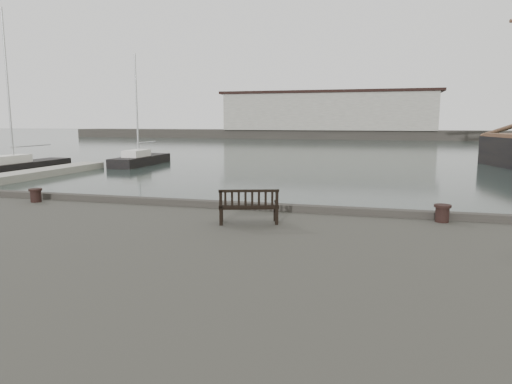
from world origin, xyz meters
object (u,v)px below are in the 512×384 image
yacht_b (19,169)px  yacht_d (141,162)px  bollard_left (36,195)px  bollard_right (442,213)px  bench (249,213)px

yacht_b → yacht_d: (5.94, 8.26, -0.02)m
bollard_left → bollard_right: bollard_right is taller
bench → yacht_b: bearing=123.7°
bench → yacht_b: 30.84m
bollard_left → yacht_d: 28.62m
bollard_left → yacht_b: yacht_b is taller
bollard_left → yacht_b: size_ratio=0.03×
bollard_left → yacht_b: bearing=133.6°
bollard_right → yacht_b: size_ratio=0.03×
bollard_left → bollard_right: (11.40, 0.25, 0.01)m
bench → bollard_left: size_ratio=3.67×
bench → yacht_d: size_ratio=0.14×
bench → yacht_d: (-18.20, 27.38, -1.58)m
bench → bollard_left: bearing=153.1°
bench → bollard_left: bench is taller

